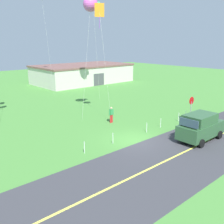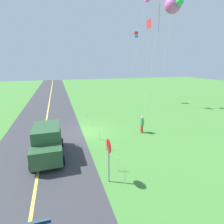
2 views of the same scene
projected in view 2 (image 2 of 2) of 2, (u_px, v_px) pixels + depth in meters
name	position (u px, v px, depth m)	size (l,w,h in m)	color
ground_plane	(87.00, 132.00, 17.37)	(120.00, 120.00, 0.10)	#478438
asphalt_road	(44.00, 136.00, 16.23)	(120.00, 7.00, 0.00)	#38383D
road_centre_stripe	(44.00, 136.00, 16.22)	(120.00, 0.16, 0.00)	#E5E04C
car_suv_foreground	(47.00, 142.00, 12.40)	(4.40, 2.12, 2.24)	#2D5633
stop_sign	(109.00, 152.00, 9.54)	(0.76, 0.08, 2.56)	gray
person_adult_near	(142.00, 124.00, 16.90)	(0.58, 0.22, 1.60)	red
kite_red_low	(159.00, 14.00, 15.03)	(0.79, 1.56, 11.24)	silver
kite_yellow_high	(173.00, 5.00, 15.16)	(2.71, 1.40, 11.96)	silver
kite_green_far	(149.00, 26.00, 24.77)	(1.16, 0.55, 12.43)	silver
kite_orange_near	(136.00, 35.00, 28.27)	(1.40, 1.05, 11.28)	silver
fence_post_0	(87.00, 114.00, 21.69)	(0.05, 0.05, 0.90)	silver
fence_post_1	(91.00, 121.00, 19.14)	(0.05, 0.05, 0.90)	silver
fence_post_2	(99.00, 135.00, 15.41)	(0.05, 0.05, 0.90)	silver
fence_post_3	(105.00, 144.00, 13.58)	(0.05, 0.05, 0.90)	silver
fence_post_4	(118.00, 164.00, 10.89)	(0.05, 0.05, 0.90)	silver
fence_post_5	(125.00, 176.00, 9.74)	(0.05, 0.05, 0.90)	silver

